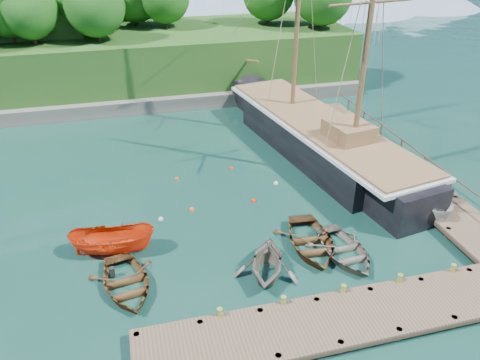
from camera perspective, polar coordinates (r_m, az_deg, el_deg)
The scene contains 22 objects.
ground at distance 26.73m, azimuth 3.66°, elevation -7.98°, with size 160.00×160.00×0.00m, color #14382E.
dock_near at distance 22.66m, azimuth 13.96°, elevation -15.81°, with size 20.00×3.20×1.10m.
dock_east at distance 36.37m, azimuth 17.71°, elevation 2.23°, with size 3.20×24.00×1.10m.
bollard_0 at distance 22.26m, azimuth -2.42°, elevation -17.32°, with size 0.26×0.26×0.45m, color olive.
bollard_1 at distance 22.86m, azimuth 5.23°, elevation -15.88°, with size 0.26×0.26×0.45m, color olive.
bollard_2 at distance 23.82m, azimuth 12.28°, elevation -14.31°, with size 0.26×0.26×0.45m, color olive.
bollard_3 at distance 25.10m, azimuth 18.60°, elevation -12.69°, with size 0.26×0.26×0.45m, color olive.
bollard_4 at distance 26.66m, azimuth 24.18°, elevation -11.12°, with size 0.26×0.26×0.45m, color olive.
rowboat_0 at distance 24.62m, azimuth -13.63°, elevation -12.77°, with size 3.31×4.64×0.96m, color #4F3419.
rowboat_1 at distance 24.77m, azimuth 3.27°, elevation -11.49°, with size 3.40×3.94×2.07m, color #6D675B.
rowboat_2 at distance 26.83m, azimuth 8.57°, elevation -8.13°, with size 3.58×5.01×1.04m, color #4F331A.
rowboat_3 at distance 26.56m, azimuth 12.53°, elevation -9.02°, with size 3.29×4.61×0.95m, color #5E584F.
motorboat_orange at distance 27.04m, azimuth -15.06°, elevation -8.60°, with size 1.75×4.66×1.80m, color red.
cabin_boat_white at distance 31.41m, azimuth 20.86°, elevation -3.81°, with size 1.79×4.77×1.84m, color silver.
schooner at distance 36.61m, azimuth 9.58°, elevation 4.77°, with size 8.87×28.85×21.50m.
mooring_buoy_0 at distance 29.19m, azimuth -9.64°, elevation -4.78°, with size 0.32×0.32×0.32m, color silver.
mooring_buoy_1 at distance 29.84m, azimuth -5.90°, elevation -3.65°, with size 0.36×0.36×0.36m, color #DF5019.
mooring_buoy_2 at distance 30.58m, azimuth 1.69°, elevation -2.60°, with size 0.35×0.35×0.35m, color red.
mooring_buoy_3 at distance 32.63m, azimuth 4.38°, elevation -0.46°, with size 0.33×0.33×0.33m, color silver.
mooring_buoy_4 at distance 33.42m, azimuth -7.70°, elevation 0.11°, with size 0.28×0.28×0.28m, color #F84F0D.
mooring_buoy_5 at distance 34.55m, azimuth -1.08°, elevation 1.43°, with size 0.29×0.29×0.29m, color #F22E00.
headland at distance 52.87m, azimuth -21.53°, elevation 15.83°, with size 51.00×19.31×12.90m.
Camera 1 is at (-6.97, -20.08, 16.19)m, focal length 35.00 mm.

